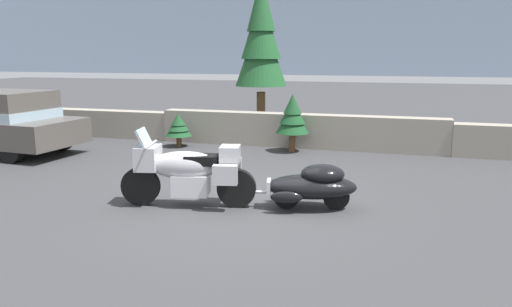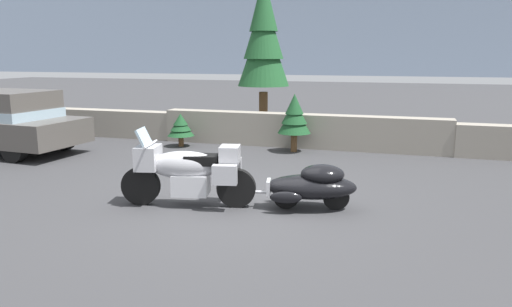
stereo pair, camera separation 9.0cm
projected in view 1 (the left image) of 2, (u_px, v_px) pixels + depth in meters
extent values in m
plane|color=#38383A|center=(235.00, 203.00, 8.40)|extent=(80.00, 80.00, 0.00)
cube|color=gray|center=(58.00, 121.00, 15.71)|extent=(8.00, 0.53, 0.84)
cube|color=gray|center=(298.00, 131.00, 13.44)|extent=(8.00, 0.52, 0.93)
cube|color=#8C9EB7|center=(389.00, 28.00, 96.49)|extent=(240.00, 80.00, 16.00)
cylinder|color=black|center=(141.00, 186.00, 8.23)|extent=(0.67, 0.28, 0.66)
cylinder|color=black|center=(237.00, 188.00, 8.11)|extent=(0.67, 0.28, 0.66)
cube|color=silver|center=(191.00, 184.00, 8.16)|extent=(0.68, 0.56, 0.36)
ellipsoid|color=#B2B2B7|center=(185.00, 165.00, 8.10)|extent=(1.27, 0.69, 0.48)
cube|color=#B2B2B7|center=(148.00, 158.00, 8.12)|extent=(0.46, 0.58, 0.40)
cube|color=#9EB7C6|center=(144.00, 138.00, 8.06)|extent=(0.28, 0.47, 0.34)
cube|color=black|center=(202.00, 160.00, 8.06)|extent=(0.62, 0.47, 0.16)
cube|color=#B2B2B7|center=(230.00, 154.00, 8.00)|extent=(0.40, 0.46, 0.28)
cube|color=#B2B2B7|center=(225.00, 175.00, 7.77)|extent=(0.42, 0.24, 0.32)
cube|color=#B2B2B7|center=(230.00, 167.00, 8.35)|extent=(0.42, 0.24, 0.32)
cylinder|color=silver|center=(150.00, 144.00, 8.07)|extent=(0.19, 0.69, 0.04)
cylinder|color=silver|center=(143.00, 172.00, 8.18)|extent=(0.26, 0.12, 0.54)
cylinder|color=black|center=(287.00, 195.00, 8.07)|extent=(0.45, 0.19, 0.44)
cylinder|color=black|center=(336.00, 196.00, 8.01)|extent=(0.45, 0.19, 0.44)
ellipsoid|color=black|center=(311.00, 187.00, 8.01)|extent=(1.61, 0.98, 0.40)
ellipsoid|color=black|center=(323.00, 174.00, 7.95)|extent=(0.82, 0.70, 0.32)
cube|color=silver|center=(269.00, 187.00, 8.07)|extent=(0.13, 0.33, 0.24)
ellipsoid|color=black|center=(286.00, 197.00, 7.75)|extent=(0.54, 0.25, 0.20)
ellipsoid|color=black|center=(287.00, 187.00, 8.37)|extent=(0.54, 0.25, 0.20)
cylinder|color=silver|center=(246.00, 192.00, 8.11)|extent=(0.69, 0.20, 0.05)
cylinder|color=black|center=(11.00, 149.00, 11.45)|extent=(0.69, 0.26, 0.68)
cylinder|color=black|center=(61.00, 138.00, 12.98)|extent=(0.69, 0.26, 0.68)
cylinder|color=brown|center=(261.00, 115.00, 15.00)|extent=(0.27, 0.27, 1.42)
cone|color=#1E5128|center=(261.00, 49.00, 14.59)|extent=(1.57, 1.57, 2.24)
cone|color=#1E5128|center=(261.00, 26.00, 14.46)|extent=(1.22, 1.22, 1.96)
cone|color=#1E5128|center=(261.00, 2.00, 14.32)|extent=(0.87, 0.87, 1.68)
cylinder|color=brown|center=(292.00, 143.00, 12.84)|extent=(0.17, 0.17, 0.45)
cone|color=#194723|center=(292.00, 120.00, 12.72)|extent=(0.88, 0.88, 0.70)
cone|color=#194723|center=(293.00, 112.00, 12.67)|extent=(0.68, 0.68, 0.62)
cone|color=#194723|center=(293.00, 104.00, 12.63)|extent=(0.48, 0.48, 0.53)
cylinder|color=brown|center=(179.00, 142.00, 13.58)|extent=(0.15, 0.15, 0.27)
cone|color=#194723|center=(179.00, 128.00, 13.50)|extent=(0.75, 0.75, 0.42)
cone|color=#194723|center=(178.00, 124.00, 13.48)|extent=(0.58, 0.58, 0.37)
cone|color=#194723|center=(178.00, 119.00, 13.45)|extent=(0.41, 0.41, 0.32)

